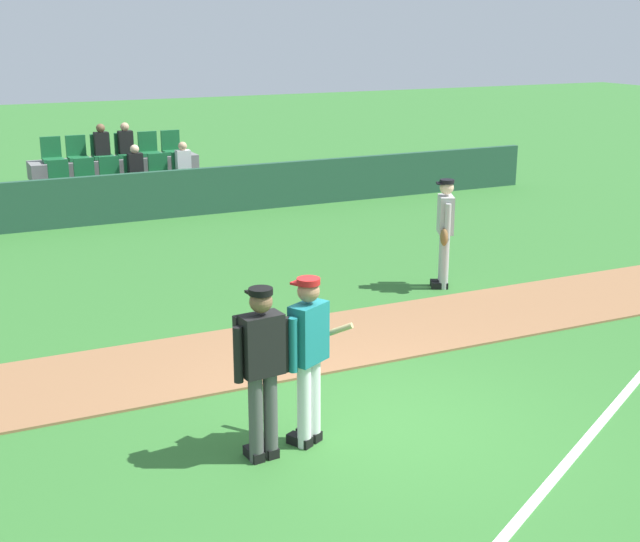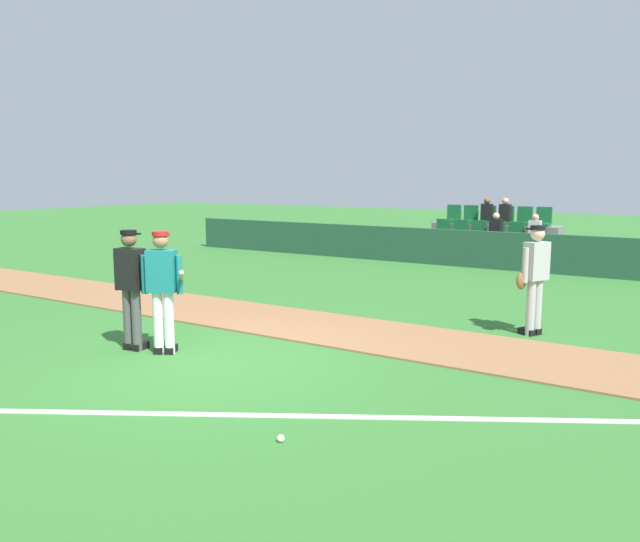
% 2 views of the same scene
% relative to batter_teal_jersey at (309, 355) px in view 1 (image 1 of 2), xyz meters
% --- Properties ---
extents(ground_plane, '(80.00, 80.00, 0.00)m').
position_rel_batter_teal_jersey_xyz_m(ground_plane, '(0.84, 0.05, -0.97)').
color(ground_plane, '#33702D').
extents(infield_dirt_path, '(28.00, 1.97, 0.03)m').
position_rel_batter_teal_jersey_xyz_m(infield_dirt_path, '(0.84, 2.50, -0.95)').
color(infield_dirt_path, '#936642').
rests_on(infield_dirt_path, ground).
extents(foul_line_chalk, '(10.43, 6.10, 0.01)m').
position_rel_batter_teal_jersey_xyz_m(foul_line_chalk, '(3.84, -0.45, -0.96)').
color(foul_line_chalk, white).
rests_on(foul_line_chalk, ground).
extents(dugout_fence, '(20.00, 0.16, 1.03)m').
position_rel_batter_teal_jersey_xyz_m(dugout_fence, '(0.84, 10.82, -0.45)').
color(dugout_fence, '#234C38').
rests_on(dugout_fence, ground).
extents(stadium_bleachers, '(3.90, 2.10, 1.90)m').
position_rel_batter_teal_jersey_xyz_m(stadium_bleachers, '(0.85, 12.27, -0.46)').
color(stadium_bleachers, slate).
rests_on(stadium_bleachers, ground).
extents(batter_teal_jersey, '(0.74, 0.70, 1.76)m').
position_rel_batter_teal_jersey_xyz_m(batter_teal_jersey, '(0.00, 0.00, 0.00)').
color(batter_teal_jersey, white).
rests_on(batter_teal_jersey, ground).
extents(umpire_home_plate, '(0.59, 0.33, 1.76)m').
position_rel_batter_teal_jersey_xyz_m(umpire_home_plate, '(-0.54, -0.09, 0.03)').
color(umpire_home_plate, '#4C4C4C').
rests_on(umpire_home_plate, ground).
extents(runner_grey_jersey, '(0.44, 0.61, 1.76)m').
position_rel_batter_teal_jersey_xyz_m(runner_grey_jersey, '(4.16, 3.94, -0.01)').
color(runner_grey_jersey, '#B2B2B2').
rests_on(runner_grey_jersey, ground).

